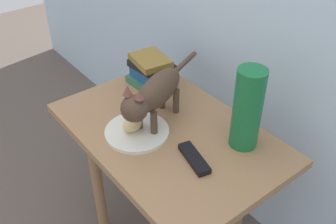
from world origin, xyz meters
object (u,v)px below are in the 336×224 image
(cat, at_px, (154,94))
(tv_remote, at_px, (194,158))
(book_stack, at_px, (151,71))
(side_table, at_px, (168,149))
(plate, at_px, (137,132))
(bread_roll, at_px, (132,124))
(green_vase, at_px, (247,109))

(cat, xyz_separation_m, tv_remote, (0.23, -0.01, -0.12))
(book_stack, height_order, tv_remote, book_stack)
(side_table, bearing_deg, plate, -118.90)
(plate, xyz_separation_m, tv_remote, (0.23, 0.07, 0.00))
(bread_roll, xyz_separation_m, cat, (0.01, 0.09, 0.09))
(side_table, relative_size, cat, 1.84)
(tv_remote, bearing_deg, book_stack, 173.92)
(plate, bearing_deg, bread_roll, -148.47)
(plate, relative_size, tv_remote, 1.50)
(plate, distance_m, tv_remote, 0.24)
(plate, xyz_separation_m, green_vase, (0.26, 0.25, 0.14))
(bread_roll, bearing_deg, cat, 82.88)
(side_table, bearing_deg, book_stack, 154.53)
(side_table, bearing_deg, cat, -163.36)
(tv_remote, bearing_deg, cat, -169.70)
(cat, distance_m, book_stack, 0.28)
(side_table, xyz_separation_m, bread_roll, (-0.07, -0.10, 0.13))
(cat, bearing_deg, tv_remote, -3.46)
(bread_roll, distance_m, cat, 0.13)
(green_vase, distance_m, tv_remote, 0.23)
(plate, xyz_separation_m, cat, (-0.00, 0.08, 0.13))
(bread_roll, height_order, cat, cat)
(cat, bearing_deg, green_vase, 32.81)
(side_table, height_order, cat, cat)
(plate, height_order, green_vase, green_vase)
(side_table, xyz_separation_m, plate, (-0.05, -0.10, 0.10))
(tv_remote, bearing_deg, bread_roll, -149.18)
(cat, relative_size, book_stack, 2.41)
(plate, relative_size, book_stack, 1.21)
(book_stack, bearing_deg, cat, -33.67)
(bread_roll, xyz_separation_m, green_vase, (0.28, 0.26, 0.10))
(side_table, relative_size, book_stack, 4.43)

